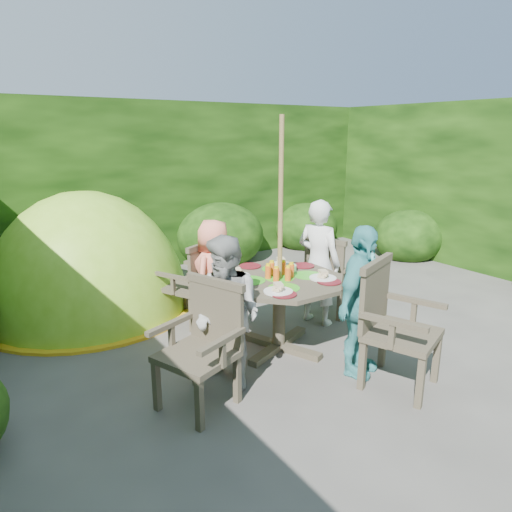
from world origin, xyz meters
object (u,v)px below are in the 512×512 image
garden_chair_back (194,282)px  garden_chair_front (392,323)px  child_front (360,302)px  child_right (318,263)px  garden_chair_left (204,343)px  patio_table (280,289)px  child_left (227,314)px  garden_chair_right (330,274)px  child_back (214,276)px  dome_tent (91,308)px  parasol_pole (280,239)px

garden_chair_back → garden_chair_front: (0.80, -2.04, 0.06)m
garden_chair_back → child_front: bearing=85.8°
garden_chair_front → child_right: size_ratio=0.73×
garden_chair_left → garden_chair_back: size_ratio=1.05×
patio_table → child_left: (-0.75, -0.30, 0.02)m
garden_chair_right → child_front: size_ratio=0.67×
child_right → child_back: 1.13m
child_left → dome_tent: bearing=172.0°
garden_chair_left → garden_chair_back: 1.56m
child_back → child_front: bearing=84.5°
garden_chair_front → child_back: child_back is taller
garden_chair_front → child_front: bearing=90.7°
parasol_pole → garden_chair_right: size_ratio=2.47×
dome_tent → child_left: bearing=-58.4°
child_right → dome_tent: bearing=29.4°
parasol_pole → garden_chair_right: 1.27m
garden_chair_front → child_back: 1.89m
dome_tent → garden_chair_right: bearing=-17.0°
child_right → child_front: 1.13m
garden_chair_back → dome_tent: dome_tent is taller
garden_chair_back → dome_tent: bearing=-76.9°
garden_chair_back → parasol_pole: bearing=85.7°
garden_chair_back → child_front: (0.69, -1.77, 0.18)m
parasol_pole → garden_chair_back: size_ratio=2.46×
child_left → dome_tent: dome_tent is taller
child_front → garden_chair_back: bearing=87.4°
child_right → child_front: bearing=138.0°
patio_table → dome_tent: (-1.26, 2.09, -0.61)m
garden_chair_right → garden_chair_back: bearing=47.4°
child_left → child_front: (1.04, -0.45, 0.02)m
child_back → dome_tent: bearing=-81.6°
child_right → dome_tent: size_ratio=0.46×
child_left → child_front: size_ratio=0.96×
parasol_pole → child_front: size_ratio=1.66×
garden_chair_front → garden_chair_right: bearing=45.3°
garden_chair_left → dome_tent: size_ratio=0.32×
garden_chair_back → child_left: size_ratio=0.70×
child_left → child_right: bearing=91.4°
patio_table → garden_chair_right: 1.11m
patio_table → garden_chair_back: garden_chair_back is taller
garden_chair_front → dome_tent: (-1.66, 3.11, -0.54)m
child_left → parasol_pole: bearing=91.4°
garden_chair_right → garden_chair_front: 1.55m
garden_chair_left → dome_tent: 2.56m
garden_chair_back → child_left: bearing=49.8°
parasol_pole → garden_chair_back: parasol_pole is taller
garden_chair_right → dome_tent: size_ratio=0.30×
garden_chair_right → garden_chair_back: garden_chair_back is taller
garden_chair_right → garden_chair_front: (-0.62, -1.42, 0.06)m
garden_chair_front → child_back: bearing=90.5°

